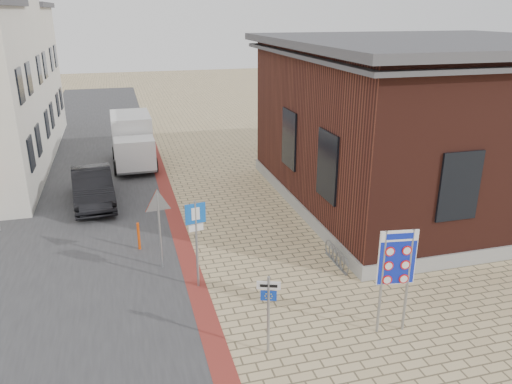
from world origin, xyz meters
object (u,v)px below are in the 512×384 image
bollard (139,236)px  border_sign (397,260)px  box_truck (133,140)px  essen_sign (269,304)px  sedan (93,187)px  parking_sign (196,229)px

bollard → border_sign: bearing=-47.3°
border_sign → bollard: bearing=140.8°
box_truck → essen_sign: box_truck is taller
sedan → box_truck: size_ratio=0.91×
parking_sign → bollard: parking_sign is taller
sedan → border_sign: border_sign is taller
box_truck → parking_sign: (1.27, -13.45, 0.55)m
sedan → essen_sign: size_ratio=2.22×
essen_sign → bollard: size_ratio=2.07×
essen_sign → bollard: essen_sign is taller
border_sign → parking_sign: 5.65m
box_truck → border_sign: bearing=-72.2°
box_truck → border_sign: border_sign is taller
parking_sign → essen_sign: bearing=-82.2°
sedan → border_sign: (7.63, -11.50, 1.29)m
border_sign → essen_sign: border_sign is taller
parking_sign → sedan: bearing=101.7°
essen_sign → parking_sign: 3.72m
essen_sign → border_sign: bearing=20.4°
essen_sign → bollard: bearing=132.9°
border_sign → bollard: (-6.00, 6.50, -1.55)m
bollard → box_truck: bearing=88.4°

